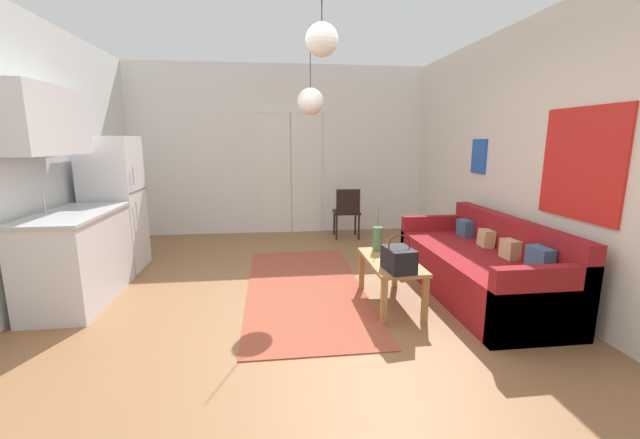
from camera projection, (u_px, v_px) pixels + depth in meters
The scene contains 13 objects.
ground_plane at pixel (294, 331), 3.44m from camera, with size 5.51×7.84×0.10m, color #8E603D.
wall_back at pixel (281, 152), 6.73m from camera, with size 5.11×0.13×2.81m.
wall_right at pixel (578, 161), 3.46m from camera, with size 0.12×7.44×2.81m.
area_rug at pixel (305, 288), 4.31m from camera, with size 1.23×2.81×0.01m, color #9E4733.
couch at pixel (482, 269), 4.09m from camera, with size 0.87×2.17×0.81m.
coffee_table at pixel (391, 266), 3.84m from camera, with size 0.45×0.94×0.45m.
bamboo_vase at pixel (378, 239), 4.11m from camera, with size 0.11×0.11×0.47m.
handbag at pixel (399, 259), 3.49m from camera, with size 0.25×0.34×0.33m.
refrigerator at pixel (114, 204), 4.83m from camera, with size 0.60×0.63×1.63m.
kitchen_counter at pixel (70, 225), 3.84m from camera, with size 0.63×1.30×2.07m.
accent_chair at pixel (347, 210), 6.41m from camera, with size 0.44×0.42×0.82m.
pendant_lamp_near at pixel (322, 40), 2.75m from camera, with size 0.23×0.23×0.65m.
pendant_lamp_far at pixel (310, 102), 4.45m from camera, with size 0.30×0.30×0.95m.
Camera 1 is at (-0.17, -3.19, 1.59)m, focal length 22.23 mm.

